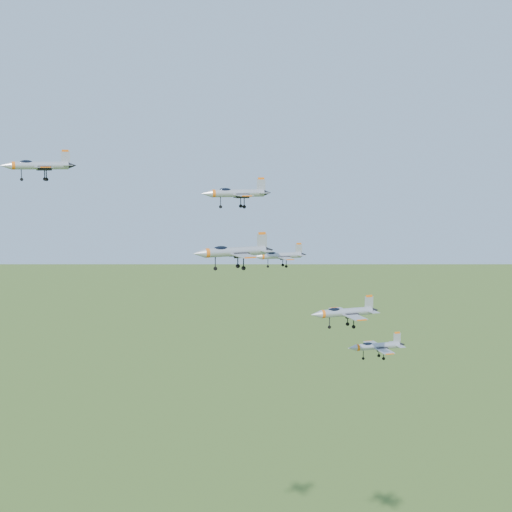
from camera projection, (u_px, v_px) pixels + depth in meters
name	position (u px, v px, depth m)	size (l,w,h in m)	color
jet_lead	(38.00, 165.00, 128.81)	(13.51, 11.18, 3.61)	#9599A1
jet_left_high	(236.00, 193.00, 126.13)	(12.85, 10.81, 3.45)	#9599A1
jet_right_high	(233.00, 252.00, 114.57)	(14.02, 11.62, 3.75)	#9599A1
jet_left_low	(279.00, 255.00, 138.05)	(11.00, 9.22, 2.95)	#9599A1
jet_right_low	(344.00, 312.00, 127.65)	(13.48, 11.27, 3.61)	#9599A1
jet_trail	(376.00, 346.00, 143.76)	(12.57, 10.61, 3.39)	#9599A1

